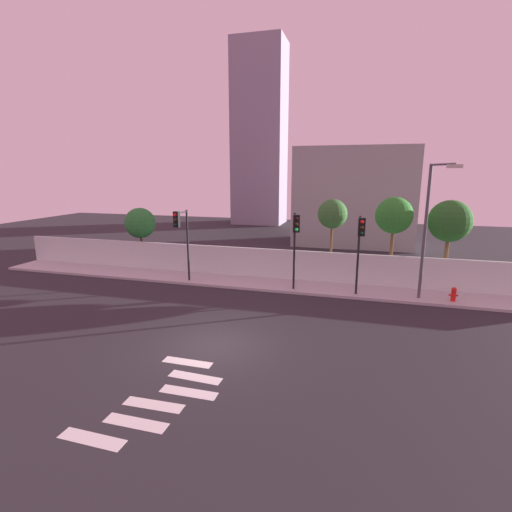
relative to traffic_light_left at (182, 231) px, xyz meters
The scene contains 15 objects.
ground_plane 9.08m from the traffic_light_left, 55.69° to the right, with size 80.00×80.00×0.00m, color #272529.
sidewalk 5.87m from the traffic_light_left, 14.10° to the left, with size 36.00×2.40×0.15m, color #AEAEAE.
perimeter_wall 5.82m from the traffic_light_left, 27.53° to the left, with size 36.00×0.18×1.80m, color silver.
crosswalk_marking 12.06m from the traffic_light_left, 66.84° to the right, with size 3.24×4.71×0.01m.
traffic_light_left is the anchor object (origin of this frame).
traffic_light_center 6.64m from the traffic_light_left, ahead, with size 0.50×1.27×4.27m.
traffic_light_right 9.95m from the traffic_light_left, ahead, with size 0.36×1.21×4.21m.
street_lamp_curbside 13.20m from the traffic_light_left, ahead, with size 1.01×2.39×6.80m.
fire_hydrant 14.94m from the traffic_light_left, ahead, with size 0.44×0.26×0.73m.
roadside_tree_leftmost 6.64m from the traffic_light_left, 142.77° to the left, with size 2.16×2.16×4.09m.
roadside_tree_midleft 9.17m from the traffic_light_left, 26.03° to the left, with size 1.81×1.81×4.96m.
roadside_tree_midright 12.48m from the traffic_light_left, 18.79° to the left, with size 2.17×2.17×5.15m.
roadside_tree_rightmost 15.36m from the traffic_light_left, 15.15° to the left, with size 2.39×2.39×5.03m.
low_building_distant 18.88m from the traffic_light_left, 61.05° to the left, with size 10.49×6.00×8.74m, color gray.
tower_on_skyline 29.70m from the traffic_light_left, 96.18° to the left, with size 6.31×5.00×22.16m, color gray.
Camera 1 is at (5.22, -12.66, 6.55)m, focal length 26.60 mm.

